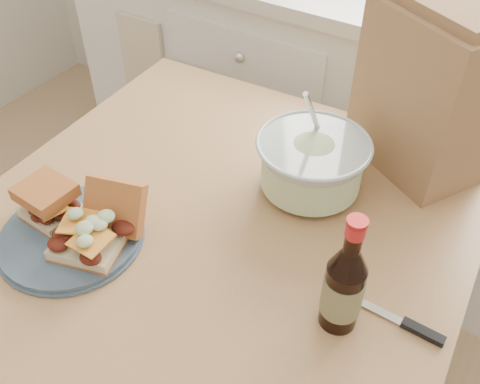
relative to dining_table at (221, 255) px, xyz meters
The scene contains 9 objects.
cabinet_run 0.97m from the dining_table, 80.88° to the left, with size 2.50×0.64×0.94m.
dining_table is the anchor object (origin of this frame).
plate 0.31m from the dining_table, 135.23° to the right, with size 0.26×0.26×0.02m, color #3F5367.
sandwich_left 0.36m from the dining_table, 145.68° to the right, with size 0.10×0.09×0.07m.
sandwich_right 0.28m from the dining_table, 128.66° to the right, with size 0.14×0.19×0.10m.
coleslaw_bowl 0.27m from the dining_table, 57.63° to the left, with size 0.23×0.23×0.23m.
beer_bottle 0.37m from the dining_table, 17.37° to the right, with size 0.06×0.06×0.23m.
knife 0.42m from the dining_table, ahead, with size 0.18×0.02×0.01m.
paper_bag 0.54m from the dining_table, 55.86° to the left, with size 0.26×0.17×0.34m, color #A4774F.
Camera 1 is at (0.28, 0.16, 1.53)m, focal length 40.00 mm.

